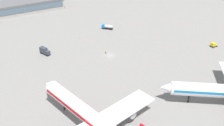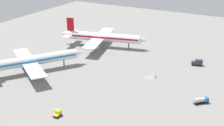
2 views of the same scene
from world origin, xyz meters
The scene contains 8 objects.
ground centered at (0.00, 0.00, 0.00)m, with size 288.00×288.00×0.00m, color gray.
terminal_building centered at (24.75, -77.94, 3.78)m, with size 59.67×15.51×7.42m.
airplane_at_gate centered at (28.87, 43.96, 6.13)m, with size 44.62×54.69×16.87m.
fuel_truck centered at (-13.44, -27.88, 1.39)m, with size 5.81×5.78×2.50m.
catering_truck centered at (26.58, -15.85, 1.70)m, with size 3.92×5.90×3.30m.
baggage_tug centered at (-49.46, 16.99, 1.16)m, with size 3.34×2.44×2.30m.
ground_crew_worker centered at (0.85, -2.57, 0.85)m, with size 0.47×0.56×1.67m.
safety_cone_near_gate centered at (5.09, -24.26, 0.30)m, with size 0.44×0.44×0.60m, color #EA590C.
Camera 1 is at (56.43, 105.47, 65.81)m, focal length 46.35 mm.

